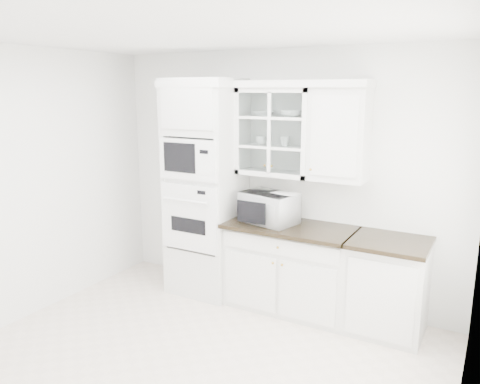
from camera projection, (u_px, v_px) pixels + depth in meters
The scene contains 13 objects.
ground at pixel (189, 368), 3.90m from camera, with size 4.00×3.50×0.01m, color beige.
room_shell at pixel (214, 151), 3.89m from camera, with size 4.00×3.50×2.70m.
oven_column at pixel (205, 189), 5.21m from camera, with size 0.76×0.68×2.40m.
base_cabinet_run at pixel (290, 267), 4.91m from camera, with size 1.32×0.67×0.92m.
extra_base_cabinet at pixel (387, 286), 4.43m from camera, with size 0.72×0.67×0.92m.
upper_cabinet_glass at pixel (276, 132), 4.85m from camera, with size 0.80×0.33×0.90m.
upper_cabinet_solid at pixel (339, 135), 4.52m from camera, with size 0.55×0.33×0.90m, color silver.
crown_molding at pixel (267, 84), 4.77m from camera, with size 2.14×0.38×0.07m, color silver.
countertop_microwave at pixel (270, 207), 4.87m from camera, with size 0.55×0.46×0.32m, color white.
bowl_a at pixel (263, 113), 4.89m from camera, with size 0.22×0.22×0.05m, color white.
bowl_b at pixel (291, 114), 4.71m from camera, with size 0.21×0.21×0.07m, color white.
cup_a at pixel (261, 140), 4.95m from camera, with size 0.11×0.11×0.09m, color white.
cup_b at pixel (285, 141), 4.83m from camera, with size 0.11×0.11×0.10m, color white.
Camera 1 is at (2.08, -2.84, 2.27)m, focal length 35.00 mm.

